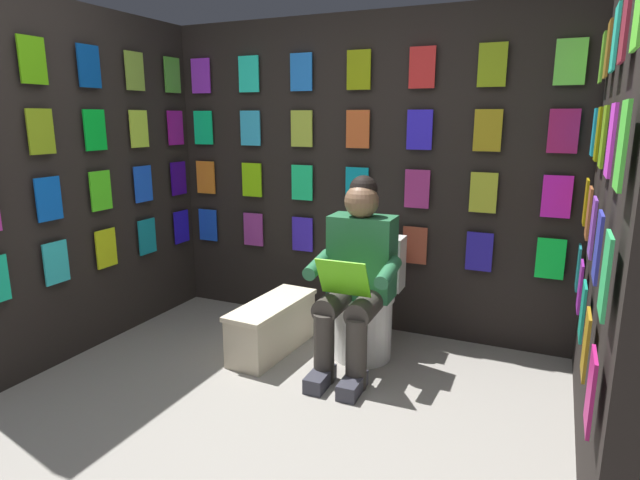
{
  "coord_description": "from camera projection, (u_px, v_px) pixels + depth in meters",
  "views": [
    {
      "loc": [
        -1.29,
        1.6,
        1.53
      ],
      "look_at": [
        -0.09,
        -1.08,
        0.85
      ],
      "focal_mm": 29.65,
      "sensor_mm": 36.0,
      "label": 1
    }
  ],
  "objects": [
    {
      "name": "display_wall_right",
      "position": [
        91.0,
        181.0,
        3.52
      ],
      "size": [
        0.14,
        1.96,
        2.23
      ],
      "color": "black",
      "rests_on": "ground"
    },
    {
      "name": "display_wall_back",
      "position": [
        361.0,
        176.0,
        3.82
      ],
      "size": [
        3.09,
        0.14,
        2.23
      ],
      "color": "black",
      "rests_on": "ground"
    },
    {
      "name": "person_reading",
      "position": [
        356.0,
        275.0,
        3.21
      ],
      "size": [
        0.53,
        0.69,
        1.19
      ],
      "rotation": [
        0.0,
        0.0,
        0.02
      ],
      "color": "#286B42",
      "rests_on": "ground"
    },
    {
      "name": "ground_plane",
      "position": [
        199.0,
        480.0,
        2.28
      ],
      "size": [
        30.0,
        30.0,
        0.0
      ],
      "primitive_type": "plane",
      "color": "gray"
    },
    {
      "name": "comic_longbox_near",
      "position": [
        272.0,
        326.0,
        3.52
      ],
      "size": [
        0.32,
        0.77,
        0.34
      ],
      "rotation": [
        0.0,
        0.0,
        -0.06
      ],
      "color": "beige",
      "rests_on": "ground"
    },
    {
      "name": "toilet",
      "position": [
        366.0,
        305.0,
        3.47
      ],
      "size": [
        0.41,
        0.56,
        0.77
      ],
      "rotation": [
        0.0,
        0.0,
        0.02
      ],
      "color": "white",
      "rests_on": "ground"
    },
    {
      "name": "display_wall_left",
      "position": [
        616.0,
        215.0,
        2.29
      ],
      "size": [
        0.14,
        1.96,
        2.23
      ],
      "color": "black",
      "rests_on": "ground"
    }
  ]
}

